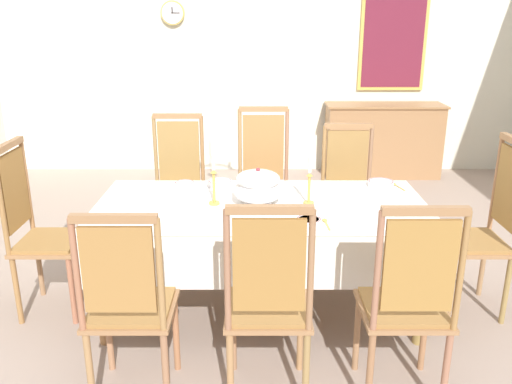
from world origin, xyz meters
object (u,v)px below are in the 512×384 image
sideboard (380,140)px  mounted_clock (170,13)px  chair_north_a (176,186)px  bowl_near_right (307,221)px  soup_tureen (256,187)px  chair_south_b (266,300)px  framed_painting (391,33)px  dining_table (259,215)px  chair_head_west (35,228)px  candlestick_east (307,186)px  spoon_primary (393,185)px  candlestick_west (212,185)px  bowl_near_left (378,183)px  spoon_secondary (323,221)px  bowl_far_left (182,184)px  chair_south_c (405,300)px  bowl_far_right (218,183)px  chair_head_east (483,226)px  chair_north_c (346,189)px  chair_south_a (126,303)px  chair_north_b (261,183)px

sideboard → mounted_clock: size_ratio=5.07×
chair_north_a → bowl_near_right: size_ratio=7.98×
soup_tureen → sideboard: size_ratio=0.22×
chair_south_b → framed_painting: (1.62, 4.43, 1.14)m
dining_table → chair_head_west: size_ratio=1.82×
candlestick_east → spoon_primary: (0.67, 0.40, -0.12)m
spoon_primary → soup_tureen: bearing=-173.4°
candlestick_west → dining_table: bearing=0.0°
chair_north_a → bowl_near_left: (1.54, -0.55, 0.19)m
chair_north_a → candlestick_east: chair_north_a is taller
candlestick_west → mounted_clock: (-0.73, 3.50, 1.06)m
chair_south_b → spoon_secondary: size_ratio=6.40×
bowl_near_left → candlestick_east: bearing=-146.0°
spoon_secondary → mounted_clock: 4.25m
spoon_primary → sideboard: bearing=63.6°
chair_head_west → bowl_far_left: (0.93, 0.40, 0.18)m
chair_south_c → bowl_far_right: bearing=127.8°
chair_head_east → bowl_near_left: 0.75m
soup_tureen → chair_south_b: bearing=-87.0°
chair_south_b → candlestick_east: (0.28, 0.92, 0.30)m
candlestick_west → chair_north_c: bearing=41.6°
chair_south_c → chair_head_east: 1.19m
bowl_far_left → framed_painting: framed_painting is taller
mounted_clock → bowl_near_right: bearing=-71.1°
spoon_secondary → sideboard: (1.17, 3.58, -0.32)m
dining_table → sideboard: bearing=64.6°
chair_north_a → chair_south_c: (1.41, -1.84, -0.02)m
chair_south_c → framed_painting: framed_painting is taller
chair_south_a → candlestick_west: bearing=68.0°
chair_north_c → mounted_clock: bearing=-55.6°
chair_north_b → chair_north_c: (0.70, -0.01, -0.05)m
bowl_near_right → bowl_far_right: bowl_far_right is taller
chair_north_a → soup_tureen: bearing=125.4°
chair_south_b → chair_head_west: bearing=148.6°
spoon_primary → chair_head_west: bearing=174.1°
candlestick_west → candlestick_east: 0.62m
chair_south_b → spoon_primary: bearing=54.2°
candlestick_east → mounted_clock: 3.90m
soup_tureen → spoon_secondary: bearing=-38.6°
chair_north_b → mounted_clock: size_ratio=4.36×
chair_north_c → bowl_near_left: 0.60m
chair_south_b → chair_north_b: bearing=90.0°
dining_table → chair_head_west: (-1.48, -0.00, -0.09)m
dining_table → mounted_clock: mounted_clock is taller
chair_head_east → spoon_primary: chair_head_east is taller
dining_table → bowl_far_right: (-0.30, 0.40, 0.10)m
candlestick_west → bowl_near_right: candlestick_west is taller
chair_head_east → mounted_clock: bearing=35.8°
chair_south_a → bowl_near_left: bearing=40.0°
chair_north_a → chair_south_a: bearing=90.0°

